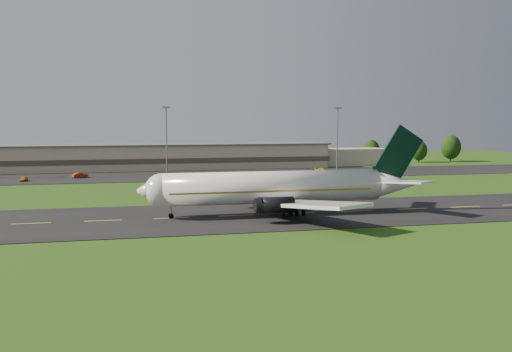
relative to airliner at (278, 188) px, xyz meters
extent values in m
plane|color=#204611|center=(-18.32, 0.00, -4.66)|extent=(360.00, 360.00, 0.00)
cube|color=black|center=(-18.32, 0.00, -4.61)|extent=(220.00, 30.00, 0.10)
cube|color=black|center=(-18.32, 72.00, -4.61)|extent=(260.00, 30.00, 0.10)
cylinder|color=white|center=(-0.86, 0.00, 0.14)|extent=(38.02, 5.75, 5.60)
sphere|color=white|center=(-19.86, 0.08, 0.14)|extent=(5.60, 5.60, 5.60)
cone|color=white|center=(-21.86, 0.08, 0.14)|extent=(4.02, 5.39, 5.38)
cone|color=white|center=(21.64, -0.08, 0.14)|extent=(9.02, 5.52, 5.49)
cube|color=olive|center=(-1.36, 0.01, -0.21)|extent=(35.02, 5.77, 0.28)
cube|color=black|center=(-20.46, 0.08, 0.69)|extent=(2.01, 3.01, 0.65)
cube|color=white|center=(2.60, -11.01, -1.36)|extent=(14.06, 20.19, 2.20)
cube|color=white|center=(2.69, 10.99, -1.36)|extent=(14.17, 20.18, 2.20)
cube|color=white|center=(21.62, -5.08, 1.04)|extent=(7.50, 9.39, 0.91)
cube|color=white|center=(21.66, 4.92, 1.04)|extent=(7.54, 9.38, 0.91)
cube|color=black|center=(20.14, -0.08, 1.94)|extent=(5.00, 0.57, 3.00)
cube|color=black|center=(22.64, -0.09, 5.64)|extent=(9.44, 0.49, 10.55)
cylinder|color=black|center=(-2.39, -7.99, -1.76)|extent=(5.61, 2.72, 2.70)
cylinder|color=black|center=(-2.32, 8.01, -1.76)|extent=(5.61, 2.72, 2.70)
cube|color=tan|center=(-18.32, 96.00, -0.66)|extent=(120.00, 15.00, 8.00)
cube|color=#4C4438|center=(-18.32, 96.00, -1.46)|extent=(121.00, 15.40, 1.60)
cube|color=#595B60|center=(-18.32, 96.00, 3.49)|extent=(122.00, 16.00, 0.50)
cube|color=tan|center=(51.68, 98.00, -1.66)|extent=(28.00, 11.00, 6.00)
cylinder|color=gray|center=(-13.32, 80.00, 5.34)|extent=(0.44, 0.44, 20.00)
cube|color=gray|center=(-13.32, 80.00, 15.44)|extent=(2.40, 1.20, 0.50)
cylinder|color=gray|center=(41.68, 80.00, 5.34)|extent=(0.44, 0.44, 20.00)
cube|color=gray|center=(41.68, 80.00, 15.44)|extent=(2.40, 1.20, 0.50)
cylinder|color=black|center=(-55.76, 106.01, -3.50)|extent=(0.56, 0.56, 2.32)
ellipsoid|color=black|center=(-55.76, 106.01, -0.66)|extent=(5.42, 5.42, 6.77)
cylinder|color=black|center=(25.00, 104.59, -3.39)|extent=(0.56, 0.56, 2.54)
ellipsoid|color=black|center=(25.00, 104.59, -0.29)|extent=(5.92, 5.92, 7.40)
cylinder|color=black|center=(44.92, 105.81, -3.40)|extent=(0.56, 0.56, 2.52)
ellipsoid|color=black|center=(44.92, 105.81, -0.31)|extent=(5.89, 5.89, 7.36)
cylinder|color=black|center=(65.22, 105.58, -3.28)|extent=(0.56, 0.56, 2.76)
ellipsoid|color=black|center=(65.22, 105.58, 0.09)|extent=(6.44, 6.44, 8.05)
cylinder|color=black|center=(84.60, 104.63, -3.35)|extent=(0.56, 0.56, 2.63)
ellipsoid|color=black|center=(84.60, 104.63, -0.14)|extent=(6.13, 6.13, 7.66)
cylinder|color=black|center=(99.01, 105.93, -3.03)|extent=(0.56, 0.56, 3.26)
ellipsoid|color=black|center=(99.01, 105.93, 0.95)|extent=(7.60, 7.60, 9.50)
imported|color=#CE940C|center=(-52.05, 65.83, -3.96)|extent=(2.03, 3.74, 1.21)
imported|color=#9F210A|center=(-38.11, 71.96, -3.84)|extent=(4.55, 3.48, 1.44)
imported|color=beige|center=(-1.73, 66.02, -3.91)|extent=(3.70, 5.12, 1.29)
imported|color=#D09C0C|center=(33.14, 69.49, -3.81)|extent=(5.51, 4.65, 1.51)
camera|label=1|loc=(-25.55, -94.53, 11.84)|focal=40.00mm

